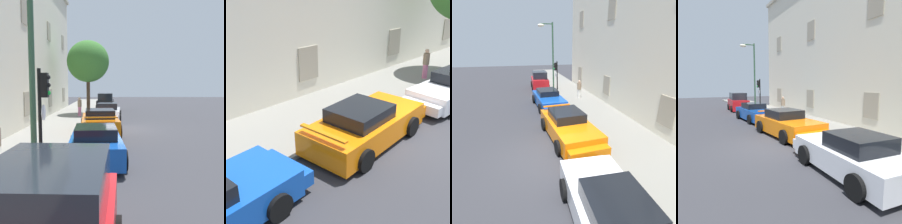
# 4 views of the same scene
# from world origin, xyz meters

# --- Properties ---
(ground_plane) EXTENTS (80.00, 80.00, 0.00)m
(ground_plane) POSITION_xyz_m (0.00, 0.00, 0.00)
(ground_plane) COLOR #333338
(sidewalk) EXTENTS (60.00, 3.86, 0.14)m
(sidewalk) POSITION_xyz_m (0.00, 4.31, 0.07)
(sidewalk) COLOR gray
(sidewalk) RESTS_ON ground
(sportscar_red_lead) EXTENTS (4.92, 2.30, 1.34)m
(sportscar_red_lead) POSITION_xyz_m (-7.00, 1.50, 0.61)
(sportscar_red_lead) COLOR #144CB2
(sportscar_red_lead) RESTS_ON ground
(sportscar_yellow_flank) EXTENTS (5.13, 2.50, 1.42)m
(sportscar_yellow_flank) POSITION_xyz_m (-1.34, 1.61, 0.63)
(sportscar_yellow_flank) COLOR orange
(sportscar_yellow_flank) RESTS_ON ground
(sportscar_white_middle) EXTENTS (4.68, 2.22, 1.35)m
(sportscar_white_middle) POSITION_xyz_m (3.80, 1.24, 0.60)
(sportscar_white_middle) COLOR white
(sportscar_white_middle) RESTS_ON ground
(hatchback_parked) EXTENTS (3.92, 1.96, 1.81)m
(hatchback_parked) POSITION_xyz_m (12.23, 1.59, 0.83)
(hatchback_parked) COLOR black
(hatchback_parked) RESTS_ON ground
(tree_near_kerb) EXTENTS (3.79, 3.79, 6.55)m
(tree_near_kerb) POSITION_xyz_m (8.12, 3.06, 4.81)
(tree_near_kerb) COLOR #473323
(tree_near_kerb) RESTS_ON sidewalk
(traffic_light) EXTENTS (0.44, 0.36, 3.16)m
(traffic_light) POSITION_xyz_m (-9.99, 2.75, 2.30)
(traffic_light) COLOR black
(traffic_light) RESTS_ON sidewalk
(street_lamp) EXTENTS (0.44, 1.42, 6.48)m
(street_lamp) POSITION_xyz_m (-11.13, 2.30, 4.54)
(street_lamp) COLOR #2D5138
(street_lamp) RESTS_ON sidewalk
(pedestrian_strolling) EXTENTS (0.46, 0.46, 1.58)m
(pedestrian_strolling) POSITION_xyz_m (5.90, 3.61, 0.95)
(pedestrian_strolling) COLOR pink
(pedestrian_strolling) RESTS_ON sidewalk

